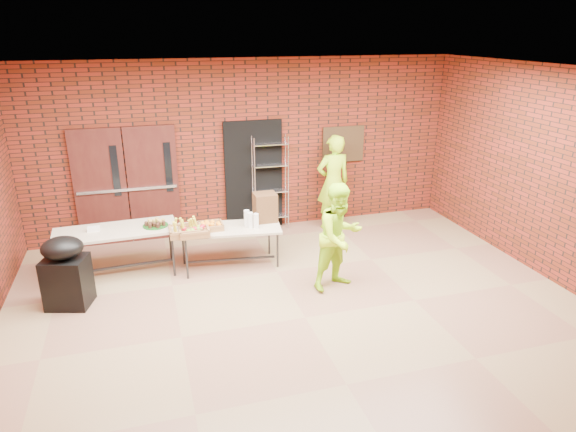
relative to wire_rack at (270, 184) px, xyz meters
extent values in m
cube|color=#8E644C|center=(-0.39, -3.32, -0.93)|extent=(8.00, 7.00, 0.04)
cube|color=silver|center=(-0.39, -3.32, 2.31)|extent=(8.00, 7.00, 0.04)
cube|color=maroon|center=(-0.39, 0.20, 0.69)|extent=(8.00, 0.04, 3.20)
cube|color=maroon|center=(-0.39, -6.84, 0.69)|extent=(8.00, 0.04, 3.20)
cube|color=maroon|center=(3.63, -3.32, 0.69)|extent=(0.04, 7.00, 3.20)
cube|color=#451B13|center=(-3.04, 0.12, 0.14)|extent=(0.88, 0.08, 2.10)
cube|color=#451B13|center=(-2.14, 0.12, 0.14)|extent=(0.88, 0.08, 2.10)
cube|color=black|center=(-2.76, 0.07, 0.44)|extent=(0.12, 0.02, 0.90)
cube|color=black|center=(-1.86, 0.07, 0.44)|extent=(0.12, 0.02, 0.90)
cube|color=silver|center=(-2.59, 0.06, 0.09)|extent=(1.70, 0.04, 0.05)
cube|color=black|center=(-0.29, 0.14, 0.14)|extent=(1.10, 0.06, 2.10)
cube|color=#3C2D18|center=(1.51, 0.13, 0.64)|extent=(0.85, 0.04, 0.70)
cube|color=tan|center=(-2.80, -1.23, -0.17)|extent=(1.88, 0.86, 0.04)
cube|color=#2E2F33|center=(-2.80, -1.23, -0.79)|extent=(1.64, 0.12, 0.03)
cylinder|color=#2E2F33|center=(-3.62, -0.93, -0.55)|extent=(0.04, 0.04, 0.72)
cylinder|color=#2E2F33|center=(-1.98, -0.93, -0.55)|extent=(0.04, 0.04, 0.72)
cylinder|color=#2E2F33|center=(-3.62, -1.54, -0.55)|extent=(0.04, 0.04, 0.72)
cylinder|color=#2E2F33|center=(-1.98, -1.54, -0.55)|extent=(0.04, 0.04, 0.72)
cube|color=tan|center=(-1.06, -1.43, -0.26)|extent=(1.72, 0.90, 0.04)
cube|color=#2E2F33|center=(-1.06, -1.43, -0.80)|extent=(1.45, 0.23, 0.03)
cylinder|color=#2E2F33|center=(-1.79, -1.16, -0.59)|extent=(0.03, 0.03, 0.64)
cylinder|color=#2E2F33|center=(-0.33, -1.16, -0.59)|extent=(0.03, 0.03, 0.64)
cylinder|color=#2E2F33|center=(-1.79, -1.70, -0.59)|extent=(0.03, 0.03, 0.64)
cylinder|color=#2E2F33|center=(-0.33, -1.70, -0.59)|extent=(0.03, 0.03, 0.64)
cube|color=#A77A43|center=(-1.76, -1.53, -0.20)|extent=(0.50, 0.39, 0.08)
cube|color=#A77A43|center=(-1.37, -1.41, -0.21)|extent=(0.41, 0.32, 0.06)
cube|color=#A77A43|center=(-1.64, -1.59, -0.20)|extent=(0.46, 0.35, 0.07)
cylinder|color=#144E14|center=(-2.20, -1.25, -0.14)|extent=(0.39, 0.39, 0.01)
cube|color=white|center=(-3.12, -1.19, -0.12)|extent=(0.18, 0.12, 0.06)
cube|color=brown|center=(-0.43, -1.29, 0.00)|extent=(0.36, 0.32, 0.47)
cylinder|color=white|center=(-0.73, -1.53, -0.11)|extent=(0.09, 0.09, 0.26)
cylinder|color=white|center=(-0.65, -1.58, -0.12)|extent=(0.08, 0.08, 0.25)
cylinder|color=white|center=(-0.77, -1.44, -0.11)|extent=(0.09, 0.09, 0.27)
cube|color=black|center=(-3.46, -2.05, -0.55)|extent=(0.68, 0.61, 0.72)
ellipsoid|color=black|center=(-3.46, -2.05, -0.03)|extent=(0.67, 0.61, 0.31)
imported|color=#B9FA1B|center=(1.16, -0.29, 0.01)|extent=(0.69, 0.47, 1.83)
imported|color=#B9FA1B|center=(0.37, -2.59, -0.10)|extent=(0.94, 0.83, 1.62)
camera|label=1|loc=(-2.33, -9.04, 2.78)|focal=32.00mm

